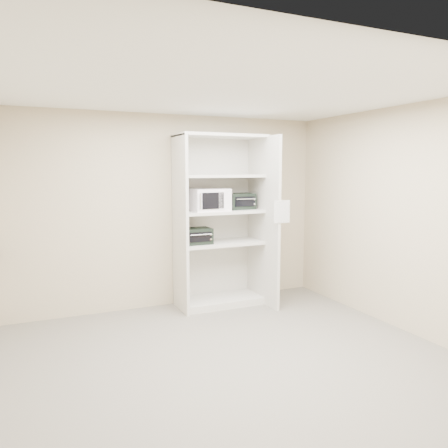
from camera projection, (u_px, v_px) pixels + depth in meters
name	position (u px, v px, depth m)	size (l,w,h in m)	color
floor	(231.00, 357.00, 4.54)	(4.50, 4.00, 0.01)	#635D56
ceiling	(231.00, 90.00, 4.20)	(4.50, 4.00, 0.01)	white
wall_back	(172.00, 211.00, 6.18)	(4.50, 0.02, 2.70)	tan
wall_front	(374.00, 271.00, 2.55)	(4.50, 0.02, 2.70)	tan
wall_right	(400.00, 219.00, 5.27)	(0.02, 4.00, 2.70)	tan
shelving_unit	(223.00, 227.00, 6.21)	(1.24, 0.92, 2.42)	beige
microwave	(209.00, 200.00, 6.04)	(0.51, 0.39, 0.31)	white
toaster_oven_upper	(239.00, 201.00, 6.30)	(0.40, 0.30, 0.23)	black
toaster_oven_lower	(196.00, 236.00, 6.02)	(0.39, 0.30, 0.22)	black
paper_sign	(282.00, 212.00, 5.84)	(0.23, 0.01, 0.30)	white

